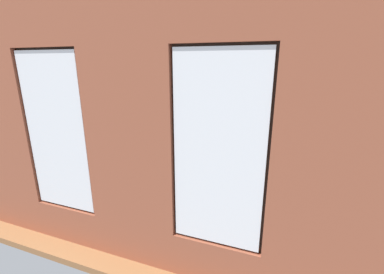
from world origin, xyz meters
TOP-DOWN VIEW (x-y plane):
  - ground_plane at (0.00, 0.00)m, footprint 6.20×5.78m
  - brick_wall_with_windows at (0.00, 2.51)m, footprint 5.60×0.30m
  - white_wall_right at (2.75, 0.20)m, footprint 0.10×4.78m
  - couch_by_window at (0.10, 1.86)m, footprint 1.96×0.87m
  - couch_left at (-2.10, 0.42)m, footprint 1.02×2.01m
  - coffee_table at (-0.04, -0.20)m, footprint 1.28×0.85m
  - cup_ceramic at (-0.14, -0.07)m, footprint 0.08×0.08m
  - candle_jar at (-0.39, -0.34)m, footprint 0.08×0.08m
  - table_plant_small at (-0.04, -0.20)m, footprint 0.14×0.14m
  - remote_silver at (0.12, -0.30)m, footprint 0.07×0.17m
  - remote_gray at (0.34, -0.07)m, footprint 0.17×0.13m
  - media_console at (2.45, 0.29)m, footprint 1.01×0.42m
  - tv_flatscreen at (2.45, 0.29)m, footprint 0.91×0.20m
  - papasan_chair at (0.88, -1.72)m, footprint 1.06×1.06m
  - potted_plant_foreground_right at (2.16, -1.84)m, footprint 0.95×0.78m
  - potted_plant_beside_window_right at (1.39, 1.96)m, footprint 0.82×0.83m
  - potted_plant_mid_room_small at (-1.12, -0.47)m, footprint 0.50×0.50m
  - potted_plant_corner_near_left at (-2.25, -1.89)m, footprint 0.41×0.41m
  - potted_plant_corner_far_left at (-2.25, 1.97)m, footprint 0.97×1.07m
  - potted_plant_by_left_couch at (-1.70, -1.00)m, footprint 0.32×0.32m

SIDE VIEW (x-z plane):
  - ground_plane at x=0.00m, z-range -0.10..0.00m
  - media_console at x=2.45m, z-range 0.00..0.58m
  - potted_plant_by_left_couch at x=-1.70m, z-range 0.08..0.51m
  - couch_by_window at x=0.10m, z-range -0.07..0.73m
  - couch_left at x=-2.10m, z-range -0.07..0.73m
  - coffee_table at x=-0.04m, z-range 0.16..0.59m
  - potted_plant_corner_near_left at x=-2.25m, z-range 0.09..0.76m
  - papasan_chair at x=0.88m, z-range 0.10..0.77m
  - remote_silver at x=0.12m, z-range 0.43..0.45m
  - remote_gray at x=0.34m, z-range 0.43..0.45m
  - potted_plant_mid_room_small at x=-1.12m, z-range 0.11..0.83m
  - candle_jar at x=-0.39m, z-range 0.43..0.52m
  - cup_ceramic at x=-0.14m, z-range 0.43..0.52m
  - potted_plant_foreground_right at x=2.16m, z-range -0.22..1.21m
  - table_plant_small at x=-0.04m, z-range 0.43..0.65m
  - potted_plant_beside_window_right at x=1.39m, z-range 0.00..1.21m
  - tv_flatscreen at x=2.45m, z-range 0.58..1.21m
  - potted_plant_corner_far_left at x=-2.25m, z-range 0.26..1.81m
  - brick_wall_with_windows at x=0.00m, z-range -0.01..3.35m
  - white_wall_right at x=2.75m, z-range 0.00..3.37m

